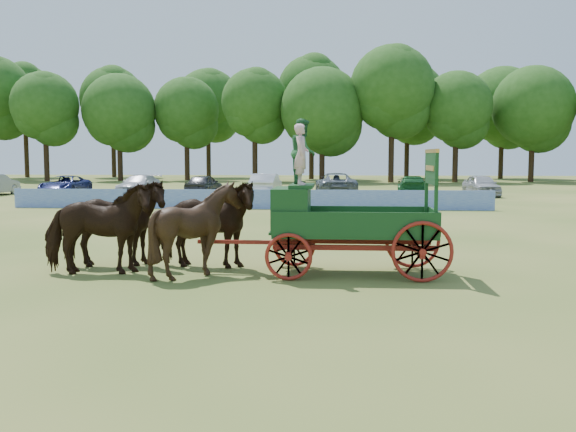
{
  "coord_description": "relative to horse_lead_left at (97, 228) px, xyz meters",
  "views": [
    {
      "loc": [
        3.85,
        -16.08,
        2.83
      ],
      "look_at": [
        2.56,
        0.24,
        1.3
      ],
      "focal_mm": 40.0,
      "sensor_mm": 36.0,
      "label": 1
    }
  ],
  "objects": [
    {
      "name": "farm_dray",
      "position": [
        5.36,
        0.59,
        0.51
      ],
      "size": [
        6.0,
        2.0,
        3.73
      ],
      "color": "#A92F10",
      "rests_on": "ground"
    },
    {
      "name": "sponsor_banner",
      "position": [
        0.87,
        19.31,
        -0.59
      ],
      "size": [
        26.0,
        0.08,
        1.05
      ],
      "primitive_type": "cube",
      "color": "#2147B3",
      "rests_on": "ground"
    },
    {
      "name": "horse_wheel_left",
      "position": [
        2.4,
        0.0,
        0.0
      ],
      "size": [
        2.15,
        1.94,
        2.24
      ],
      "primitive_type": "imported",
      "rotation": [
        0.0,
        0.0,
        1.64
      ],
      "color": "#321B0D",
      "rests_on": "ground"
    },
    {
      "name": "horse_lead_right",
      "position": [
        0.0,
        1.1,
        0.0
      ],
      "size": [
        2.86,
        1.82,
        2.23
      ],
      "primitive_type": "imported",
      "rotation": [
        0.0,
        0.0,
        1.82
      ],
      "color": "#321B0D",
      "rests_on": "ground"
    },
    {
      "name": "horse_wheel_right",
      "position": [
        2.4,
        1.1,
        0.0
      ],
      "size": [
        2.73,
        1.42,
        2.23
      ],
      "primitive_type": "imported",
      "rotation": [
        0.0,
        0.0,
        1.49
      ],
      "color": "#321B0D",
      "rests_on": "ground"
    },
    {
      "name": "horse_lead_left",
      "position": [
        0.0,
        0.0,
        0.0
      ],
      "size": [
        2.79,
        1.58,
        2.23
      ],
      "primitive_type": "imported",
      "rotation": [
        0.0,
        0.0,
        1.72
      ],
      "color": "#321B0D",
      "rests_on": "ground"
    },
    {
      "name": "parked_cars",
      "position": [
        -3.05,
        31.06,
        -0.35
      ],
      "size": [
        42.03,
        7.22,
        1.63
      ],
      "color": "silver",
      "rests_on": "ground"
    },
    {
      "name": "ground",
      "position": [
        1.87,
        1.31,
        -1.12
      ],
      "size": [
        160.0,
        160.0,
        0.0
      ],
      "primitive_type": "plane",
      "color": "olive",
      "rests_on": "ground"
    },
    {
      "name": "treeline",
      "position": [
        -0.3,
        61.51,
        8.18
      ],
      "size": [
        91.27,
        23.59,
        15.23
      ],
      "color": "#382314",
      "rests_on": "ground"
    }
  ]
}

